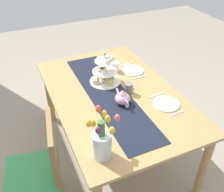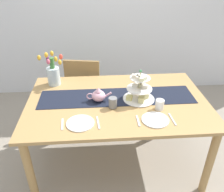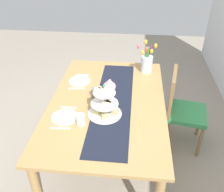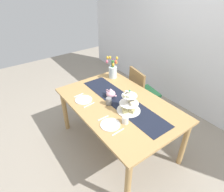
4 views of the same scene
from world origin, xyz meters
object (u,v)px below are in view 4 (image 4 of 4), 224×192
Objects in this scene: knife_right at (118,132)px; mug_white_text at (125,120)px; chair_left at (141,91)px; dinner_plate_right at (110,125)px; dinner_plate_left at (84,100)px; teapot at (111,94)px; mug_grey at (109,101)px; tiered_cake_stand at (129,104)px; dining_table at (118,109)px; tulip_vase at (113,70)px; fork_right at (103,118)px; fork_left at (79,95)px; knife_left at (89,105)px.

mug_white_text reaches higher than knife_right.
chair_left is at bearing 124.78° from knife_right.
chair_left reaches higher than dinner_plate_right.
chair_left is at bearing 90.28° from dinner_plate_left.
chair_left is at bearing 101.98° from teapot.
mug_white_text is (0.41, -0.06, -0.00)m from mug_grey.
tiered_cake_stand is 0.36m from dinner_plate_right.
knife_right is at bearing -38.42° from dining_table.
chair_left reaches higher than mug_grey.
tulip_vase reaches higher than dinner_plate_right.
chair_left is 9.58× the size of mug_grey.
dinner_plate_left reaches higher than fork_right.
mug_white_text is at bearing 10.79° from fork_left.
dinner_plate_left reaches higher than knife_right.
mug_grey reaches higher than fork_left.
fork_right is at bearing 0.00° from fork_left.
dining_table is 11.36× the size of fork_right.
tulip_vase is (-0.84, 0.37, 0.03)m from tiered_cake_stand.
fork_left is (-0.30, -0.34, -0.06)m from teapot.
tulip_vase reaches higher than teapot.
tulip_vase is (-0.64, 0.37, 0.23)m from dining_table.
knife_left is at bearing 180.00° from knife_right.
chair_left is at bearing 119.42° from dinner_plate_right.
knife_left and fork_right have the same top height.
teapot is 1.04× the size of dinner_plate_left.
teapot reaches higher than dinner_plate_right.
tiered_cake_stand is at bearing -23.88° from tulip_vase.
fork_right is (-0.06, -0.34, -0.10)m from tiered_cake_stand.
mug_grey is (0.12, -0.12, -0.01)m from teapot.
tulip_vase is at bearing 137.48° from fork_right.
tulip_vase is at bearing 139.77° from mug_grey.
dining_table is 0.46m from dinner_plate_right.
tulip_vase reaches higher than chair_left.
knife_right is at bearing -55.22° from chair_left.
knife_left is (-0.19, -0.34, 0.10)m from dining_table.
chair_left reaches higher than dining_table.
teapot is at bearing 180.00° from dining_table.
tiered_cake_stand is at bearing 25.37° from mug_grey.
knife_right is 1.79× the size of mug_grey.
knife_left is 0.48m from dinner_plate_right.
chair_left is 1.01m from tiered_cake_stand.
fork_right and knife_right have the same top height.
mug_grey reaches higher than dinner_plate_right.
dinner_plate_left is at bearing 0.00° from fork_left.
mug_white_text is at bearing -26.84° from dining_table.
mug_grey is at bearing 37.76° from dinner_plate_left.
tulip_vase is 0.77m from mug_grey.
tiered_cake_stand is (0.55, -0.77, 0.36)m from chair_left.
mug_grey is at bearing 155.62° from knife_right.
dinner_plate_right is (0.48, 0.00, 0.00)m from knife_left.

